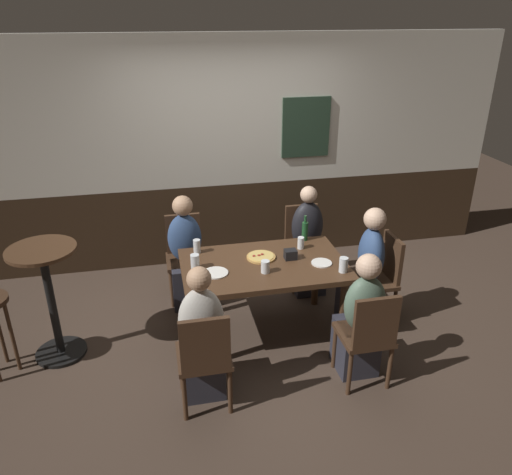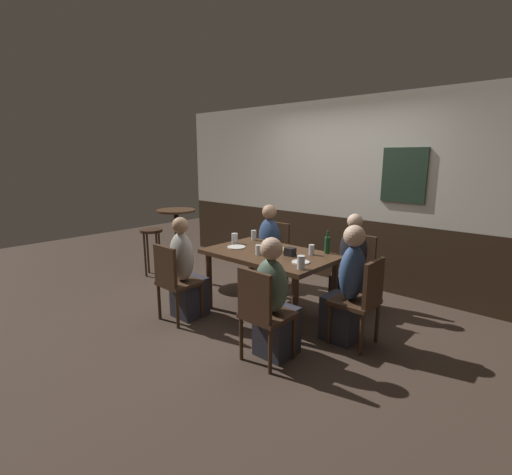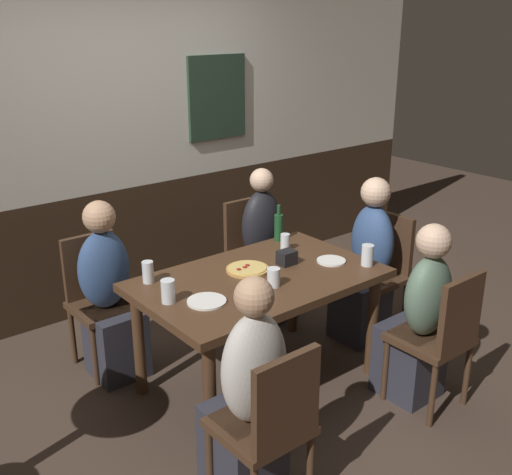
{
  "view_description": "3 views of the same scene",
  "coord_description": "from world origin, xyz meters",
  "px_view_note": "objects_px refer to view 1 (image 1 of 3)",
  "views": [
    {
      "loc": [
        -0.89,
        -3.83,
        2.82
      ],
      "look_at": [
        -0.08,
        -0.03,
        1.02
      ],
      "focal_mm": 34.82,
      "sensor_mm": 36.0,
      "label": 1
    },
    {
      "loc": [
        2.65,
        -3.18,
        1.82
      ],
      "look_at": [
        -0.24,
        0.02,
        0.87
      ],
      "focal_mm": 26.29,
      "sensor_mm": 36.0,
      "label": 2
    },
    {
      "loc": [
        -2.16,
        -2.63,
        2.22
      ],
      "look_at": [
        -0.03,
        -0.02,
        1.0
      ],
      "focal_mm": 43.15,
      "sensor_mm": 36.0,
      "label": 3
    }
  ],
  "objects_px": {
    "person_right_far": "(308,248)",
    "tumbler_short": "(265,267)",
    "person_left_far": "(186,259)",
    "pint_glass_pale": "(197,247)",
    "person_left_near": "(202,343)",
    "chair_left_far": "(185,252)",
    "plate_white_small": "(322,263)",
    "pizza": "(261,257)",
    "condiment_caddy": "(290,254)",
    "chair_head_east": "(380,274)",
    "pint_glass_stout": "(343,265)",
    "person_right_near": "(360,324)",
    "person_head_east": "(365,275)",
    "chair_right_far": "(303,241)",
    "chair_left_near": "(204,355)",
    "side_bar_table": "(50,294)",
    "highball_clear": "(301,244)",
    "chair_right_near": "(368,333)",
    "beer_glass_tall": "(195,262)",
    "beer_bottle_green": "(305,230)"
  },
  "relations": [
    {
      "from": "chair_left_near",
      "to": "beer_glass_tall",
      "type": "distance_m",
      "value": 0.96
    },
    {
      "from": "chair_right_near",
      "to": "highball_clear",
      "type": "distance_m",
      "value": 1.16
    },
    {
      "from": "person_right_far",
      "to": "person_left_near",
      "type": "relative_size",
      "value": 1.0
    },
    {
      "from": "person_head_east",
      "to": "pint_glass_pale",
      "type": "relative_size",
      "value": 9.01
    },
    {
      "from": "person_right_near",
      "to": "plate_white_small",
      "type": "bearing_deg",
      "value": 103.25
    },
    {
      "from": "chair_left_near",
      "to": "highball_clear",
      "type": "xyz_separation_m",
      "value": [
        1.06,
        1.1,
        0.29
      ]
    },
    {
      "from": "highball_clear",
      "to": "tumbler_short",
      "type": "relative_size",
      "value": 1.04
    },
    {
      "from": "chair_head_east",
      "to": "person_left_near",
      "type": "distance_m",
      "value": 1.93
    },
    {
      "from": "highball_clear",
      "to": "person_left_near",
      "type": "bearing_deg",
      "value": -138.54
    },
    {
      "from": "chair_left_near",
      "to": "person_right_near",
      "type": "height_order",
      "value": "person_right_near"
    },
    {
      "from": "person_left_far",
      "to": "beer_bottle_green",
      "type": "relative_size",
      "value": 4.51
    },
    {
      "from": "chair_head_east",
      "to": "tumbler_short",
      "type": "xyz_separation_m",
      "value": [
        -1.17,
        -0.16,
        0.29
      ]
    },
    {
      "from": "pizza",
      "to": "pint_glass_stout",
      "type": "xyz_separation_m",
      "value": [
        0.64,
        -0.4,
        0.05
      ]
    },
    {
      "from": "beer_glass_tall",
      "to": "pizza",
      "type": "bearing_deg",
      "value": 6.63
    },
    {
      "from": "pint_glass_stout",
      "to": "chair_left_near",
      "type": "bearing_deg",
      "value": -155.82
    },
    {
      "from": "chair_right_near",
      "to": "person_left_far",
      "type": "distance_m",
      "value": 2.04
    },
    {
      "from": "chair_right_near",
      "to": "person_left_far",
      "type": "height_order",
      "value": "person_left_far"
    },
    {
      "from": "person_head_east",
      "to": "person_right_near",
      "type": "distance_m",
      "value": 0.79
    },
    {
      "from": "chair_left_near",
      "to": "side_bar_table",
      "type": "bearing_deg",
      "value": 142.14
    },
    {
      "from": "beer_glass_tall",
      "to": "person_left_far",
      "type": "bearing_deg",
      "value": 93.21
    },
    {
      "from": "person_right_far",
      "to": "person_left_near",
      "type": "height_order",
      "value": "person_left_near"
    },
    {
      "from": "chair_right_near",
      "to": "chair_left_near",
      "type": "xyz_separation_m",
      "value": [
        -1.29,
        0.0,
        0.0
      ]
    },
    {
      "from": "chair_right_far",
      "to": "tumbler_short",
      "type": "bearing_deg",
      "value": -122.93
    },
    {
      "from": "chair_left_far",
      "to": "plate_white_small",
      "type": "bearing_deg",
      "value": -40.48
    },
    {
      "from": "person_right_near",
      "to": "plate_white_small",
      "type": "xyz_separation_m",
      "value": [
        -0.14,
        0.6,
        0.27
      ]
    },
    {
      "from": "person_left_far",
      "to": "tumbler_short",
      "type": "xyz_separation_m",
      "value": [
        0.62,
        -0.87,
        0.3
      ]
    },
    {
      "from": "chair_left_near",
      "to": "person_right_far",
      "type": "distance_m",
      "value": 2.04
    },
    {
      "from": "chair_head_east",
      "to": "beer_glass_tall",
      "type": "relative_size",
      "value": 6.68
    },
    {
      "from": "chair_left_far",
      "to": "beer_glass_tall",
      "type": "relative_size",
      "value": 6.68
    },
    {
      "from": "pint_glass_stout",
      "to": "beer_bottle_green",
      "type": "xyz_separation_m",
      "value": [
        -0.13,
        0.69,
        0.04
      ]
    },
    {
      "from": "chair_head_east",
      "to": "person_right_near",
      "type": "distance_m",
      "value": 0.87
    },
    {
      "from": "side_bar_table",
      "to": "person_right_far",
      "type": "bearing_deg",
      "value": 14.61
    },
    {
      "from": "person_left_near",
      "to": "pint_glass_stout",
      "type": "relative_size",
      "value": 8.69
    },
    {
      "from": "tumbler_short",
      "to": "side_bar_table",
      "type": "relative_size",
      "value": 0.11
    },
    {
      "from": "person_left_near",
      "to": "pint_glass_pale",
      "type": "xyz_separation_m",
      "value": [
        0.09,
        1.05,
        0.31
      ]
    },
    {
      "from": "side_bar_table",
      "to": "chair_left_far",
      "type": "bearing_deg",
      "value": 34.09
    },
    {
      "from": "tumbler_short",
      "to": "pint_glass_pale",
      "type": "distance_m",
      "value": 0.74
    },
    {
      "from": "person_head_east",
      "to": "condiment_caddy",
      "type": "relative_size",
      "value": 10.77
    },
    {
      "from": "pizza",
      "to": "beer_glass_tall",
      "type": "xyz_separation_m",
      "value": [
        -0.61,
        -0.07,
        0.05
      ]
    },
    {
      "from": "pizza",
      "to": "condiment_caddy",
      "type": "relative_size",
      "value": 2.41
    },
    {
      "from": "pizza",
      "to": "side_bar_table",
      "type": "xyz_separation_m",
      "value": [
        -1.85,
        -0.05,
        -0.14
      ]
    },
    {
      "from": "person_right_far",
      "to": "tumbler_short",
      "type": "height_order",
      "value": "person_right_far"
    },
    {
      "from": "person_right_near",
      "to": "plate_white_small",
      "type": "relative_size",
      "value": 6.12
    },
    {
      "from": "chair_head_east",
      "to": "pint_glass_stout",
      "type": "bearing_deg",
      "value": -150.09
    },
    {
      "from": "beer_glass_tall",
      "to": "tumbler_short",
      "type": "relative_size",
      "value": 1.19
    },
    {
      "from": "pizza",
      "to": "tumbler_short",
      "type": "xyz_separation_m",
      "value": [
        -0.03,
        -0.27,
        0.04
      ]
    },
    {
      "from": "person_left_far",
      "to": "pint_glass_pale",
      "type": "relative_size",
      "value": 8.83
    },
    {
      "from": "chair_right_far",
      "to": "chair_head_east",
      "type": "bearing_deg",
      "value": -59.96
    },
    {
      "from": "chair_left_near",
      "to": "person_left_far",
      "type": "bearing_deg",
      "value": 90.0
    },
    {
      "from": "highball_clear",
      "to": "pint_glass_pale",
      "type": "relative_size",
      "value": 0.87
    }
  ]
}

